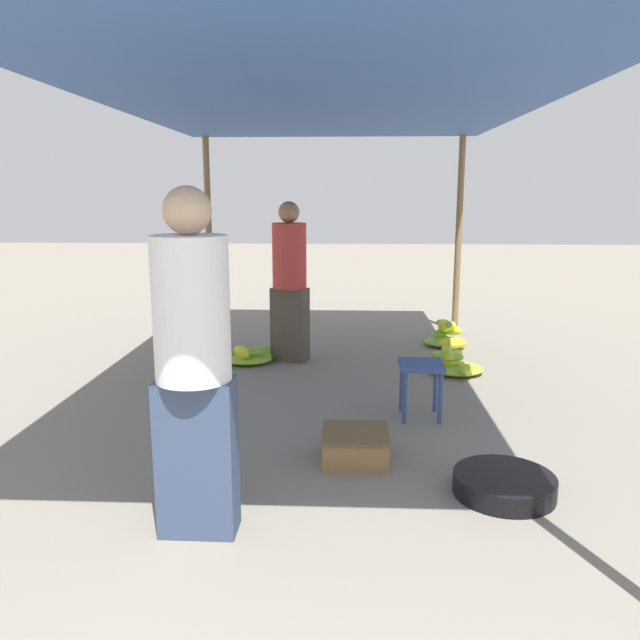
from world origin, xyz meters
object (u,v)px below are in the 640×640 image
at_px(vendor_foreground, 193,361).
at_px(banana_pile_left_1, 247,356).
at_px(banana_pile_left_0, 185,369).
at_px(stool, 421,374).
at_px(basin_black, 504,485).
at_px(banana_pile_right_0, 447,337).
at_px(banana_pile_right_1, 452,364).
at_px(shopper_walking_mid, 290,279).
at_px(crate_near, 355,446).

height_order(vendor_foreground, banana_pile_left_1, vendor_foreground).
bearing_deg(banana_pile_left_1, banana_pile_left_0, -125.56).
relative_size(stool, basin_black, 0.75).
relative_size(basin_black, banana_pile_left_0, 1.40).
relative_size(basin_black, banana_pile_right_0, 0.91).
height_order(basin_black, banana_pile_right_0, banana_pile_right_0).
bearing_deg(banana_pile_right_0, basin_black, -93.47).
bearing_deg(banana_pile_right_0, banana_pile_left_0, -150.85).
xyz_separation_m(vendor_foreground, banana_pile_left_0, (-0.75, 2.62, -0.80)).
height_order(vendor_foreground, banana_pile_right_1, vendor_foreground).
xyz_separation_m(vendor_foreground, shopper_walking_mid, (0.16, 3.43, -0.06)).
distance_m(banana_pile_left_1, banana_pile_right_0, 2.34).
xyz_separation_m(banana_pile_left_0, shopper_walking_mid, (0.92, 0.81, 0.74)).
xyz_separation_m(stool, banana_pile_right_0, (0.57, 2.36, -0.24)).
xyz_separation_m(stool, banana_pile_left_1, (-1.62, 1.53, -0.28)).
xyz_separation_m(vendor_foreground, crate_near, (0.82, 0.91, -0.82)).
height_order(banana_pile_right_1, crate_near, banana_pile_right_1).
relative_size(banana_pile_right_1, shopper_walking_mid, 0.35).
bearing_deg(banana_pile_right_1, banana_pile_right_0, 84.17).
bearing_deg(banana_pile_right_1, crate_near, -115.09).
distance_m(stool, banana_pile_left_1, 2.25).
bearing_deg(stool, vendor_foreground, -127.46).
height_order(banana_pile_left_0, banana_pile_right_1, same).
relative_size(banana_pile_right_0, banana_pile_right_1, 1.12).
bearing_deg(banana_pile_right_0, shopper_walking_mid, -158.91).
bearing_deg(stool, banana_pile_left_0, 157.43).
xyz_separation_m(stool, banana_pile_right_1, (0.46, 1.25, -0.26)).
relative_size(banana_pile_right_1, crate_near, 1.33).
distance_m(banana_pile_left_1, crate_near, 2.62).
relative_size(banana_pile_left_1, banana_pile_right_1, 1.03).
bearing_deg(crate_near, banana_pile_left_1, 114.94).
bearing_deg(vendor_foreground, crate_near, 48.04).
height_order(basin_black, crate_near, crate_near).
bearing_deg(stool, shopper_walking_mid, 125.07).
xyz_separation_m(banana_pile_right_0, shopper_walking_mid, (-1.75, -0.68, 0.75)).
xyz_separation_m(banana_pile_left_1, shopper_walking_mid, (0.44, 0.15, 0.79)).
xyz_separation_m(banana_pile_left_0, banana_pile_left_1, (0.47, 0.66, -0.05)).
xyz_separation_m(banana_pile_left_1, crate_near, (1.10, -2.37, 0.03)).
height_order(basin_black, banana_pile_left_1, banana_pile_left_1).
relative_size(vendor_foreground, banana_pile_right_0, 2.72).
distance_m(basin_black, shopper_walking_mid, 3.43).
relative_size(banana_pile_left_0, banana_pile_right_0, 0.65).
bearing_deg(basin_black, vendor_foreground, -164.32).
distance_m(stool, crate_near, 1.02).
bearing_deg(banana_pile_left_0, vendor_foreground, -73.95).
xyz_separation_m(vendor_foreground, basin_black, (1.69, 0.47, -0.86)).
xyz_separation_m(banana_pile_left_1, banana_pile_right_1, (2.08, -0.29, 0.02)).
height_order(banana_pile_left_1, banana_pile_right_0, banana_pile_right_0).
bearing_deg(banana_pile_left_0, crate_near, -47.28).
bearing_deg(shopper_walking_mid, banana_pile_left_0, -138.43).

